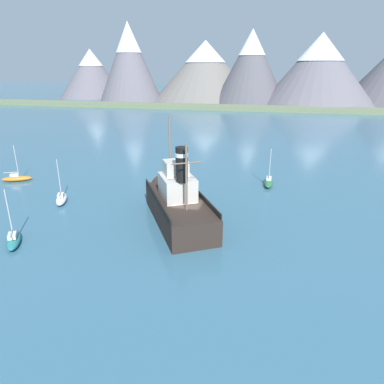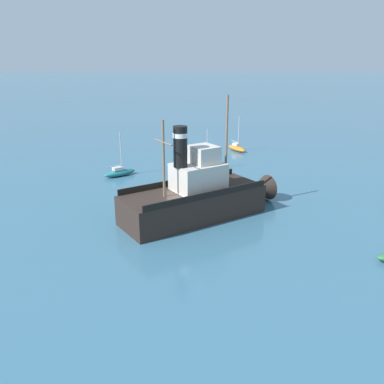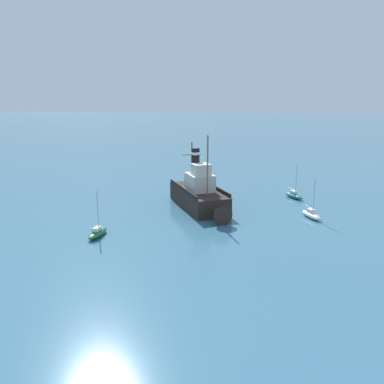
# 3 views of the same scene
# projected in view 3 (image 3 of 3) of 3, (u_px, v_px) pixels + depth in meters

# --- Properties ---
(ground_plane) EXTENTS (600.00, 600.00, 0.00)m
(ground_plane) POSITION_uv_depth(u_px,v_px,m) (191.00, 205.00, 55.48)
(ground_plane) COLOR #38667F
(old_tugboat) EXTENTS (10.13, 14.16, 9.90)m
(old_tugboat) POSITION_uv_depth(u_px,v_px,m) (200.00, 195.00, 53.42)
(old_tugboat) COLOR #2D231E
(old_tugboat) RESTS_ON ground
(sailboat_teal) EXTENTS (3.02, 3.77, 4.90)m
(sailboat_teal) POSITION_uv_depth(u_px,v_px,m) (294.00, 195.00, 59.12)
(sailboat_teal) COLOR #23757A
(sailboat_teal) RESTS_ON ground
(sailboat_green) EXTENTS (1.20, 3.83, 4.90)m
(sailboat_green) POSITION_uv_depth(u_px,v_px,m) (98.00, 232.00, 43.01)
(sailboat_green) COLOR #286B3D
(sailboat_green) RESTS_ON ground
(sailboat_white) EXTENTS (2.66, 3.90, 4.90)m
(sailboat_white) POSITION_uv_depth(u_px,v_px,m) (311.00, 214.00, 49.52)
(sailboat_white) COLOR white
(sailboat_white) RESTS_ON ground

